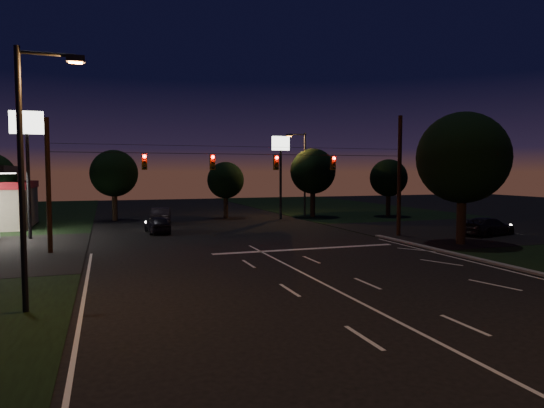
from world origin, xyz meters
name	(u,v)px	position (x,y,z in m)	size (l,w,h in m)	color
ground	(352,299)	(0.00, 0.00, 0.00)	(140.00, 140.00, 0.00)	black
cross_street_right	(475,230)	(20.00, 16.00, 0.00)	(20.00, 16.00, 0.02)	black
center_line	(462,354)	(0.00, -6.00, 0.01)	(0.14, 40.00, 0.01)	silver
stop_bar	(307,249)	(3.00, 11.50, 0.01)	(12.00, 0.50, 0.01)	silver
utility_pole_right	(398,236)	(12.00, 15.00, 0.00)	(0.30, 0.30, 9.00)	black
utility_pole_left	(50,253)	(-12.00, 15.00, 0.00)	(0.28, 0.28, 8.00)	black
signal_span	(245,162)	(0.00, 14.96, 5.50)	(24.00, 0.40, 1.56)	black
pole_sign_left_near	(27,141)	(-14.00, 22.00, 6.98)	(2.20, 0.30, 9.10)	black
pole_sign_right	(281,158)	(8.00, 30.00, 6.24)	(1.80, 0.30, 8.40)	black
street_light_left	(29,159)	(-11.24, 2.00, 5.24)	(2.20, 0.35, 9.00)	black
street_light_right_far	(303,168)	(11.24, 32.00, 5.24)	(2.20, 0.35, 9.00)	black
tree_right_near	(461,159)	(13.53, 10.17, 5.68)	(6.00, 6.00, 8.76)	black
tree_far_b	(114,174)	(-7.98, 34.13, 4.61)	(4.60, 4.60, 6.98)	black
tree_far_c	(226,181)	(3.02, 33.10, 3.90)	(3.80, 3.80, 5.86)	black
tree_far_d	(313,172)	(12.02, 31.13, 4.83)	(4.80, 4.80, 7.30)	black
tree_far_e	(388,178)	(20.02, 29.11, 4.11)	(4.00, 4.00, 6.18)	black
car_oncoming_a	(158,224)	(-5.01, 22.59, 0.68)	(1.62, 4.02, 1.37)	black
car_oncoming_b	(161,216)	(-4.01, 29.37, 0.77)	(1.63, 4.66, 1.54)	black
car_cross	(488,226)	(18.51, 12.93, 0.69)	(1.95, 4.78, 1.39)	black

